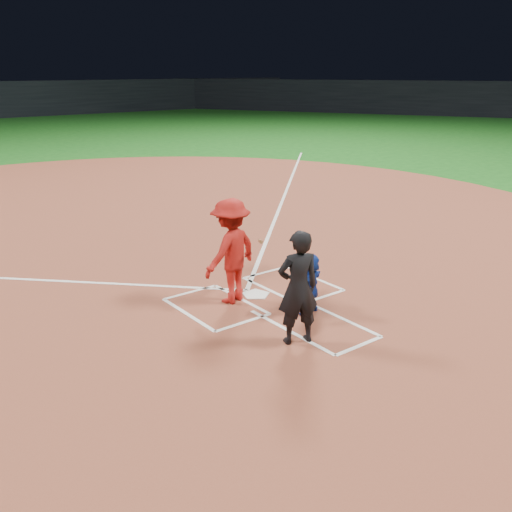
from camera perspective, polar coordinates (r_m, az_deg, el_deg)
ground at (r=11.50m, az=-0.03°, el=-3.95°), size 120.00×120.00×0.00m
home_plate_dirt at (r=16.42m, az=-12.88°, el=2.48°), size 28.00×28.00×0.01m
stadium_wall_right at (r=58.39m, az=19.35°, el=14.64°), size 31.04×52.56×3.20m
home_plate at (r=11.49m, az=-0.03°, el=-3.86°), size 0.60×0.60×0.02m
catcher at (r=10.52m, az=5.40°, el=-2.76°), size 1.12×0.71×1.15m
umpire at (r=9.25m, az=4.22°, el=-3.18°), size 0.81×0.66×1.93m
chalk_markings at (r=15.79m, az=-11.78°, el=1.97°), size 28.35×17.32×0.01m
batter_at_plate at (r=10.88m, az=-2.53°, el=0.50°), size 1.61×1.08×2.04m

